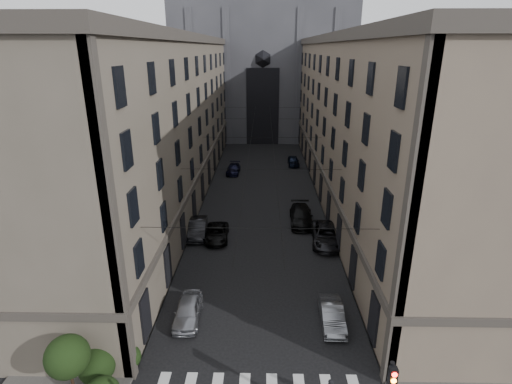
# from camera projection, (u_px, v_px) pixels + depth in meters

# --- Properties ---
(sidewalk_left) EXTENTS (7.00, 80.00, 0.15)m
(sidewalk_left) POSITION_uv_depth(u_px,v_px,m) (179.00, 193.00, 50.46)
(sidewalk_left) COLOR #383533
(sidewalk_left) RESTS_ON ground
(sidewalk_right) EXTENTS (7.00, 80.00, 0.15)m
(sidewalk_right) POSITION_uv_depth(u_px,v_px,m) (345.00, 194.00, 50.08)
(sidewalk_right) COLOR #383533
(sidewalk_right) RESTS_ON ground
(building_left) EXTENTS (13.60, 60.60, 18.85)m
(building_left) POSITION_uv_depth(u_px,v_px,m) (149.00, 120.00, 47.35)
(building_left) COLOR #51493E
(building_left) RESTS_ON ground
(building_right) EXTENTS (13.60, 60.60, 18.85)m
(building_right) POSITION_uv_depth(u_px,v_px,m) (376.00, 121.00, 46.86)
(building_right) COLOR brown
(building_right) RESTS_ON ground
(gothic_tower) EXTENTS (35.00, 23.00, 58.00)m
(gothic_tower) POSITION_uv_depth(u_px,v_px,m) (263.00, 46.00, 80.84)
(gothic_tower) COLOR #2D2D33
(gothic_tower) RESTS_ON ground
(shrub_cluster) EXTENTS (3.90, 4.40, 3.90)m
(shrub_cluster) POSITION_uv_depth(u_px,v_px,m) (90.00, 367.00, 20.70)
(shrub_cluster) COLOR black
(shrub_cluster) RESTS_ON sidewalk_left
(tram_wires) EXTENTS (14.00, 60.00, 0.43)m
(tram_wires) POSITION_uv_depth(u_px,v_px,m) (262.00, 138.00, 47.47)
(tram_wires) COLOR black
(tram_wires) RESTS_ON ground
(car_left_near) EXTENTS (1.78, 4.27, 1.44)m
(car_left_near) POSITION_uv_depth(u_px,v_px,m) (188.00, 311.00, 26.92)
(car_left_near) COLOR gray
(car_left_near) RESTS_ON ground
(car_left_midnear) EXTENTS (2.05, 4.94, 1.59)m
(car_left_midnear) POSITION_uv_depth(u_px,v_px,m) (198.00, 228.00, 39.06)
(car_left_midnear) COLOR black
(car_left_midnear) RESTS_ON ground
(car_left_midfar) EXTENTS (2.28, 4.67, 1.28)m
(car_left_midfar) POSITION_uv_depth(u_px,v_px,m) (217.00, 233.00, 38.32)
(car_left_midfar) COLOR black
(car_left_midfar) RESTS_ON ground
(car_left_far) EXTENTS (2.01, 4.60, 1.31)m
(car_left_far) POSITION_uv_depth(u_px,v_px,m) (233.00, 169.00, 58.51)
(car_left_far) COLOR black
(car_left_far) RESTS_ON ground
(car_right_near) EXTENTS (1.54, 4.21, 1.38)m
(car_right_near) POSITION_uv_depth(u_px,v_px,m) (332.00, 315.00, 26.55)
(car_right_near) COLOR slate
(car_right_near) RESTS_ON ground
(car_right_midnear) EXTENTS (3.08, 6.06, 1.64)m
(car_right_midnear) POSITION_uv_depth(u_px,v_px,m) (327.00, 235.00, 37.53)
(car_right_midnear) COLOR black
(car_right_midnear) RESTS_ON ground
(car_right_midfar) EXTENTS (2.42, 5.71, 1.64)m
(car_right_midfar) POSITION_uv_depth(u_px,v_px,m) (301.00, 216.00, 41.77)
(car_right_midfar) COLOR black
(car_right_midfar) RESTS_ON ground
(car_right_far) EXTENTS (1.69, 4.21, 1.43)m
(car_right_far) POSITION_uv_depth(u_px,v_px,m) (293.00, 161.00, 62.41)
(car_right_far) COLOR black
(car_right_far) RESTS_ON ground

